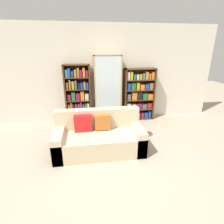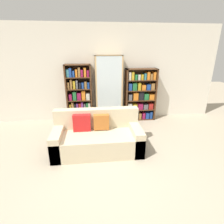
% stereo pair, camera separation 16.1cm
% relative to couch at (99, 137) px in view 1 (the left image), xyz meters
% --- Properties ---
extents(ground_plane, '(16.00, 16.00, 0.00)m').
position_rel_couch_xyz_m(ground_plane, '(0.22, -0.70, -0.29)').
color(ground_plane, tan).
extents(wall_back, '(6.82, 0.06, 2.70)m').
position_rel_couch_xyz_m(wall_back, '(0.22, 1.82, 1.06)').
color(wall_back, silver).
rests_on(wall_back, ground).
extents(couch, '(1.80, 0.84, 0.84)m').
position_rel_couch_xyz_m(couch, '(0.00, 0.00, 0.00)').
color(couch, beige).
rests_on(couch, ground).
extents(bookshelf_left, '(0.71, 0.32, 1.65)m').
position_rel_couch_xyz_m(bookshelf_left, '(-0.44, 1.61, 0.51)').
color(bookshelf_left, '#4C2D19').
rests_on(bookshelf_left, ground).
extents(display_cabinet, '(0.75, 0.36, 1.88)m').
position_rel_couch_xyz_m(display_cabinet, '(0.40, 1.60, 0.65)').
color(display_cabinet, tan).
rests_on(display_cabinet, ground).
extents(bookshelf_right, '(0.90, 0.32, 1.52)m').
position_rel_couch_xyz_m(bookshelf_right, '(1.33, 1.61, 0.45)').
color(bookshelf_right, '#4C2D19').
rests_on(bookshelf_right, ground).
extents(wine_bottle, '(0.08, 0.08, 0.36)m').
position_rel_couch_xyz_m(wine_bottle, '(1.03, 1.06, -0.15)').
color(wine_bottle, black).
rests_on(wine_bottle, ground).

